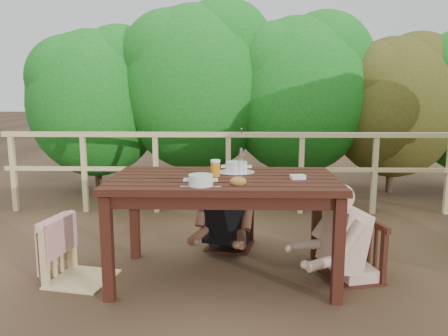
{
  "coord_description": "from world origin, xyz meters",
  "views": [
    {
      "loc": [
        0.09,
        -3.47,
        1.5
      ],
      "look_at": [
        0.0,
        0.05,
        0.9
      ],
      "focal_mm": 35.99,
      "sensor_mm": 36.0,
      "label": 1
    }
  ],
  "objects_px": {
    "table": "(224,229)",
    "chair_right": "(352,225)",
    "diner_right": "(357,200)",
    "tumbler": "(239,181)",
    "soup_near": "(201,181)",
    "beer_glass": "(215,169)",
    "chair_left": "(79,223)",
    "woman": "(230,183)",
    "bread_roll": "(238,182)",
    "butter_tub": "(298,178)",
    "soup_far": "(236,168)",
    "bottle": "(241,162)",
    "chair_far": "(230,204)"
  },
  "relations": [
    {
      "from": "diner_right",
      "to": "chair_right",
      "type": "bearing_deg",
      "value": 76.47
    },
    {
      "from": "chair_right",
      "to": "soup_near",
      "type": "height_order",
      "value": "soup_near"
    },
    {
      "from": "soup_far",
      "to": "chair_right",
      "type": "bearing_deg",
      "value": -12.55
    },
    {
      "from": "bread_roll",
      "to": "beer_glass",
      "type": "bearing_deg",
      "value": 119.91
    },
    {
      "from": "soup_far",
      "to": "tumbler",
      "type": "bearing_deg",
      "value": -87.9
    },
    {
      "from": "chair_right",
      "to": "soup_far",
      "type": "distance_m",
      "value": 1.05
    },
    {
      "from": "chair_right",
      "to": "chair_left",
      "type": "bearing_deg",
      "value": -100.47
    },
    {
      "from": "chair_left",
      "to": "chair_right",
      "type": "bearing_deg",
      "value": -75.86
    },
    {
      "from": "chair_left",
      "to": "soup_far",
      "type": "distance_m",
      "value": 1.34
    },
    {
      "from": "chair_far",
      "to": "bottle",
      "type": "xyz_separation_m",
      "value": [
        0.1,
        -0.63,
        0.51
      ]
    },
    {
      "from": "bottle",
      "to": "chair_right",
      "type": "bearing_deg",
      "value": -5.1
    },
    {
      "from": "soup_near",
      "to": "tumbler",
      "type": "relative_size",
      "value": 3.9
    },
    {
      "from": "soup_near",
      "to": "bottle",
      "type": "xyz_separation_m",
      "value": [
        0.29,
        0.45,
        0.07
      ]
    },
    {
      "from": "table",
      "to": "soup_far",
      "type": "height_order",
      "value": "soup_far"
    },
    {
      "from": "chair_far",
      "to": "bread_roll",
      "type": "height_order",
      "value": "bread_roll"
    },
    {
      "from": "chair_left",
      "to": "chair_right",
      "type": "xyz_separation_m",
      "value": [
        2.17,
        0.12,
        -0.03
      ]
    },
    {
      "from": "chair_left",
      "to": "diner_right",
      "type": "xyz_separation_m",
      "value": [
        2.2,
        0.12,
        0.17
      ]
    },
    {
      "from": "chair_far",
      "to": "beer_glass",
      "type": "distance_m",
      "value": 0.86
    },
    {
      "from": "bread_roll",
      "to": "woman",
      "type": "bearing_deg",
      "value": 94.04
    },
    {
      "from": "chair_far",
      "to": "chair_right",
      "type": "height_order",
      "value": "chair_right"
    },
    {
      "from": "soup_near",
      "to": "butter_tub",
      "type": "xyz_separation_m",
      "value": [
        0.73,
        0.27,
        -0.03
      ]
    },
    {
      "from": "woman",
      "to": "soup_far",
      "type": "distance_m",
      "value": 0.58
    },
    {
      "from": "table",
      "to": "tumbler",
      "type": "xyz_separation_m",
      "value": [
        0.12,
        -0.25,
        0.45
      ]
    },
    {
      "from": "chair_right",
      "to": "bottle",
      "type": "height_order",
      "value": "bottle"
    },
    {
      "from": "woman",
      "to": "bottle",
      "type": "xyz_separation_m",
      "value": [
        0.1,
        -0.65,
        0.3
      ]
    },
    {
      "from": "beer_glass",
      "to": "bottle",
      "type": "distance_m",
      "value": 0.23
    },
    {
      "from": "chair_left",
      "to": "woman",
      "type": "relative_size",
      "value": 0.75
    },
    {
      "from": "tumbler",
      "to": "table",
      "type": "bearing_deg",
      "value": 114.88
    },
    {
      "from": "diner_right",
      "to": "tumbler",
      "type": "height_order",
      "value": "diner_right"
    },
    {
      "from": "beer_glass",
      "to": "chair_left",
      "type": "bearing_deg",
      "value": -174.05
    },
    {
      "from": "table",
      "to": "butter_tub",
      "type": "xyz_separation_m",
      "value": [
        0.57,
        -0.07,
        0.43
      ]
    },
    {
      "from": "tumbler",
      "to": "chair_right",
      "type": "bearing_deg",
      "value": 17.27
    },
    {
      "from": "soup_far",
      "to": "diner_right",
      "type": "bearing_deg",
      "value": -12.17
    },
    {
      "from": "bread_roll",
      "to": "butter_tub",
      "type": "bearing_deg",
      "value": 25.33
    },
    {
      "from": "table",
      "to": "beer_glass",
      "type": "relative_size",
      "value": 11.89
    },
    {
      "from": "chair_left",
      "to": "woman",
      "type": "bearing_deg",
      "value": -43.08
    },
    {
      "from": "chair_left",
      "to": "chair_far",
      "type": "height_order",
      "value": "chair_left"
    },
    {
      "from": "woman",
      "to": "bottle",
      "type": "distance_m",
      "value": 0.73
    },
    {
      "from": "tumbler",
      "to": "bread_roll",
      "type": "bearing_deg",
      "value": -99.41
    },
    {
      "from": "table",
      "to": "diner_right",
      "type": "bearing_deg",
      "value": 1.66
    },
    {
      "from": "soup_far",
      "to": "beer_glass",
      "type": "relative_size",
      "value": 2.04
    },
    {
      "from": "bottle",
      "to": "butter_tub",
      "type": "height_order",
      "value": "bottle"
    },
    {
      "from": "soup_near",
      "to": "woman",
      "type": "bearing_deg",
      "value": 80.04
    },
    {
      "from": "table",
      "to": "chair_right",
      "type": "xyz_separation_m",
      "value": [
        1.03,
        0.03,
        0.03
      ]
    },
    {
      "from": "chair_right",
      "to": "beer_glass",
      "type": "height_order",
      "value": "beer_glass"
    },
    {
      "from": "butter_tub",
      "to": "soup_far",
      "type": "bearing_deg",
      "value": 136.68
    },
    {
      "from": "beer_glass",
      "to": "soup_far",
      "type": "bearing_deg",
      "value": 51.75
    },
    {
      "from": "chair_far",
      "to": "woman",
      "type": "relative_size",
      "value": 0.68
    },
    {
      "from": "chair_far",
      "to": "butter_tub",
      "type": "bearing_deg",
      "value": -45.45
    },
    {
      "from": "butter_tub",
      "to": "tumbler",
      "type": "bearing_deg",
      "value": -168.11
    }
  ]
}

